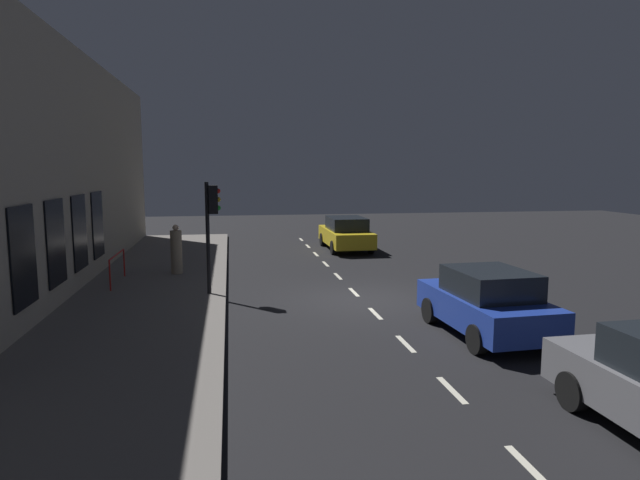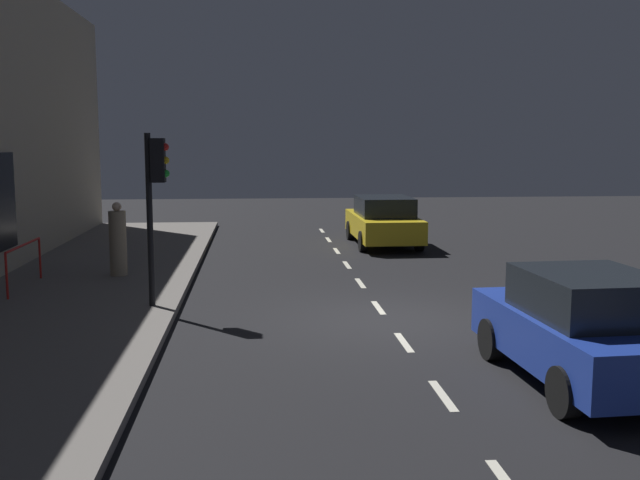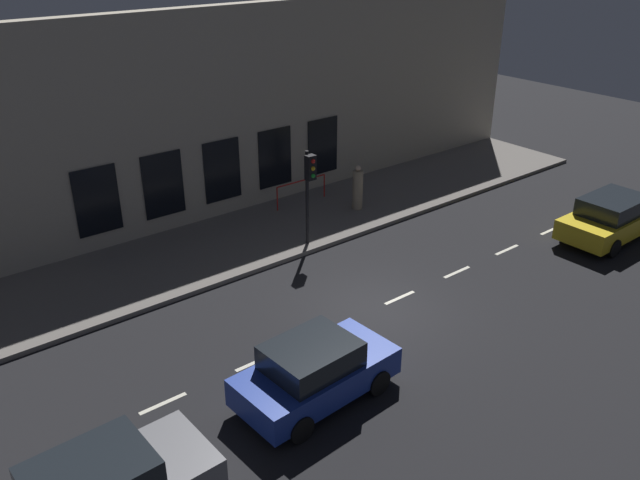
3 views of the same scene
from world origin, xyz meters
The scene contains 9 objects.
ground_plane centered at (0.00, 0.00, 0.00)m, with size 60.00×60.00×0.00m, color black.
sidewalk centered at (6.25, 0.00, 0.07)m, with size 4.50×32.00×0.15m.
building_facade centered at (8.80, 0.00, 3.85)m, with size 0.65×32.00×7.71m.
lane_centre_line centered at (0.00, -1.00, 0.00)m, with size 0.12×27.20×0.01m.
traffic_light centered at (4.36, -0.94, 2.55)m, with size 0.46×0.32×3.35m.
parked_car_0 centered at (-2.07, 3.87, 0.79)m, with size 2.08×4.00×1.58m.
parked_car_2 centered at (-1.64, -9.94, 0.79)m, with size 1.99×4.58×1.58m.
pedestrian_0 centered at (5.75, -4.35, 0.96)m, with size 0.56×0.56×1.76m.
red_railing centered at (7.51, -2.94, 0.89)m, with size 0.05×2.38×0.97m.
Camera 1 is at (3.82, 15.59, 3.92)m, focal length 30.78 mm.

